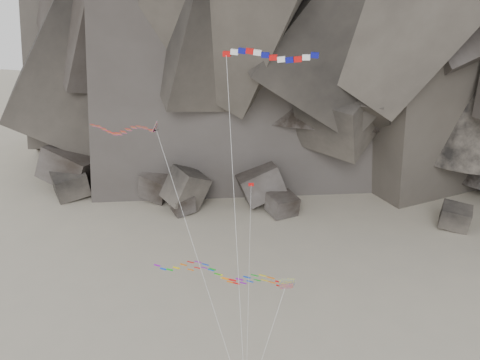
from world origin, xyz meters
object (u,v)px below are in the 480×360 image
(delta_kite, at_px, (120,129))
(parafoil_kite, at_px, (213,271))
(banner_kite, at_px, (269,59))
(pennant_kite, at_px, (250,239))

(delta_kite, relative_size, parafoil_kite, 1.42)
(banner_kite, xyz_separation_m, pennant_kite, (-1.26, -1.08, -16.48))
(banner_kite, relative_size, pennant_kite, 1.71)
(delta_kite, bearing_deg, pennant_kite, -19.31)
(banner_kite, distance_m, parafoil_kite, 21.66)
(parafoil_kite, height_order, pennant_kite, pennant_kite)
(banner_kite, height_order, parafoil_kite, banner_kite)
(banner_kite, bearing_deg, pennant_kite, -145.71)
(banner_kite, bearing_deg, parafoil_kite, 178.42)
(parafoil_kite, bearing_deg, banner_kite, -7.53)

